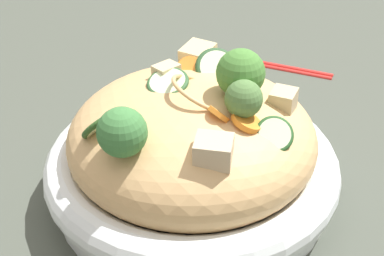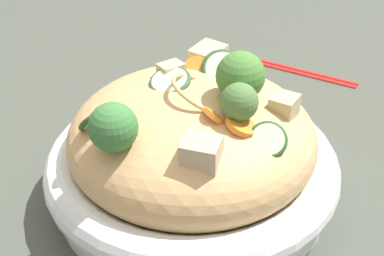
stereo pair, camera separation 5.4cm
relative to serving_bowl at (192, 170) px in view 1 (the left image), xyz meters
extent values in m
plane|color=#444A40|center=(0.00, 0.00, -0.03)|extent=(3.00, 3.00, 0.00)
cylinder|color=white|center=(0.00, 0.00, -0.02)|extent=(0.28, 0.28, 0.02)
torus|color=white|center=(0.00, 0.00, 0.01)|extent=(0.30, 0.30, 0.04)
ellipsoid|color=tan|center=(0.00, 0.00, 0.04)|extent=(0.25, 0.25, 0.11)
torus|color=#E2AB6D|center=(-0.01, 0.00, 0.09)|extent=(0.09, 0.09, 0.04)
torus|color=#D9B46D|center=(-0.05, -0.02, 0.08)|extent=(0.08, 0.09, 0.02)
torus|color=#E1B176|center=(0.01, -0.06, 0.07)|extent=(0.09, 0.09, 0.02)
cone|color=#95AC70|center=(0.04, 0.09, 0.08)|extent=(0.03, 0.03, 0.02)
sphere|color=#3F7A3E|center=(0.04, 0.09, 0.10)|extent=(0.06, 0.06, 0.04)
cone|color=#8FAF72|center=(-0.04, -0.01, 0.09)|extent=(0.02, 0.02, 0.02)
sphere|color=#498236|center=(-0.04, -0.01, 0.12)|extent=(0.05, 0.05, 0.05)
cone|color=#9AB06B|center=(-0.05, 0.02, 0.09)|extent=(0.02, 0.02, 0.01)
sphere|color=#50783E|center=(-0.05, 0.02, 0.11)|extent=(0.05, 0.05, 0.03)
cylinder|color=orange|center=(0.02, -0.05, 0.09)|extent=(0.03, 0.02, 0.02)
cylinder|color=orange|center=(-0.03, 0.03, 0.09)|extent=(0.03, 0.03, 0.02)
cylinder|color=orange|center=(-0.06, 0.03, 0.09)|extent=(0.03, 0.03, 0.02)
cylinder|color=beige|center=(0.07, 0.05, 0.08)|extent=(0.04, 0.05, 0.03)
torus|color=#305522|center=(0.07, 0.05, 0.08)|extent=(0.05, 0.05, 0.04)
cylinder|color=beige|center=(0.03, -0.01, 0.10)|extent=(0.05, 0.05, 0.02)
torus|color=#305930|center=(0.03, -0.01, 0.10)|extent=(0.05, 0.05, 0.02)
cylinder|color=beige|center=(-0.08, 0.03, 0.08)|extent=(0.04, 0.03, 0.02)
torus|color=#275625|center=(-0.08, 0.03, 0.08)|extent=(0.04, 0.04, 0.03)
cylinder|color=beige|center=(-0.01, -0.06, 0.09)|extent=(0.05, 0.05, 0.03)
torus|color=#2A4F2B|center=(-0.01, -0.06, 0.09)|extent=(0.06, 0.06, 0.04)
cube|color=#CCB28E|center=(-0.04, 0.08, 0.09)|extent=(0.03, 0.03, 0.02)
cube|color=#CFB78A|center=(-0.09, -0.02, 0.08)|extent=(0.03, 0.03, 0.02)
cube|color=#CBBC89|center=(0.02, -0.10, 0.08)|extent=(0.04, 0.04, 0.03)
cube|color=#CBB88A|center=(0.03, -0.03, 0.10)|extent=(0.03, 0.03, 0.02)
cylinder|color=red|center=(-0.03, -0.32, -0.03)|extent=(0.23, 0.04, 0.01)
cylinder|color=red|center=(-0.03, -0.31, -0.03)|extent=(0.23, 0.04, 0.01)
camera|label=1|loc=(-0.10, 0.44, 0.36)|focal=51.05mm
camera|label=2|loc=(-0.16, 0.42, 0.36)|focal=51.05mm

